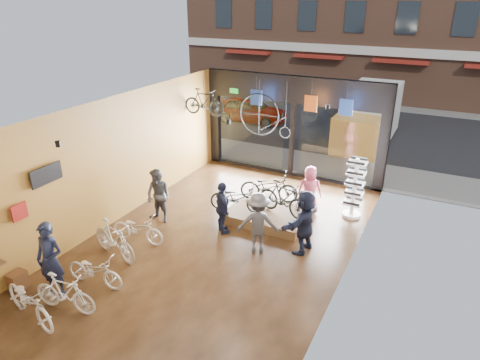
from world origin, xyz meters
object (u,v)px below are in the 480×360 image
Objects in this scene: floor_bike_1 at (65,293)px; customer_0 at (50,260)px; display_bike_right at (269,187)px; floor_bike_0 at (29,301)px; customer_1 at (158,196)px; floor_bike_2 at (94,270)px; floor_bike_4 at (138,229)px; display_bike_left at (238,198)px; display_bike_mid at (284,198)px; sunglasses_rack at (354,188)px; floor_bike_3 at (114,240)px; customer_2 at (222,208)px; customer_3 at (258,223)px; display_platform at (269,215)px; street_car at (249,109)px; customer_4 at (310,190)px; penny_farthing at (267,117)px; box_truck at (367,118)px; hung_bike at (204,102)px; customer_5 at (304,221)px.

customer_0 reaches higher than floor_bike_1.
floor_bike_0 is at bearing 145.65° from display_bike_right.
floor_bike_2 is at bearing -74.68° from customer_1.
floor_bike_4 is at bearing 11.92° from floor_bike_0.
display_bike_left is at bearing -44.32° from floor_bike_4.
customer_1 reaches higher than display_bike_left.
sunglasses_rack is (1.78, 1.39, 0.14)m from display_bike_mid.
floor_bike_3 is at bearing 134.86° from display_bike_left.
display_bike_mid is 1.01m from display_bike_right.
customer_3 is at bearing -155.89° from customer_2.
floor_bike_4 is 0.93× the size of display_bike_left.
floor_bike_2 is 0.90× the size of display_bike_left.
floor_bike_3 is 0.73× the size of display_platform.
floor_bike_0 reaches higher than display_platform.
floor_bike_3 reaches higher than floor_bike_1.
street_car is at bearing 2.60° from floor_bike_1.
customer_1 is 6.01m from sunglasses_rack.
customer_0 is 1.17× the size of customer_4.
customer_0 is 3.95m from customer_1.
penny_farthing is (-1.71, 2.61, 1.67)m from display_bike_mid.
display_bike_right is 1.18× the size of customer_4.
penny_farthing is (-2.35, -6.18, 1.25)m from box_truck.
hung_bike is (-2.58, 2.44, 2.17)m from display_bike_left.
box_truck reaches higher than customer_1.
display_bike_mid is (1.32, 0.44, 0.08)m from display_bike_left.
floor_bike_1 is at bearing 45.25° from customer_4.
box_truck is at bearing -2.17° from floor_bike_0.
customer_1 is (-0.18, 4.81, 0.37)m from floor_bike_0.
display_bike_mid is at bearing -36.04° from floor_bike_2.
penny_farthing is (-3.49, 1.22, 1.53)m from sunglasses_rack.
floor_bike_0 is 1.06× the size of display_bike_left.
sunglasses_rack is at bearing -55.62° from floor_bike_4.
display_platform is at bearing -99.40° from customer_3.
floor_bike_0 is 1.02× the size of customer_5.
customer_2 is at bearing -56.45° from floor_bike_4.
floor_bike_1 is at bearing -122.37° from sunglasses_rack.
street_car is 12.96m from customer_5.
floor_bike_0 is 0.99× the size of customer_0.
customer_3 reaches higher than customer_1.
penny_farthing is (-0.95, 1.94, 1.71)m from display_bike_right.
street_car is at bearing 171.20° from box_truck.
customer_5 is 0.93× the size of sunglasses_rack.
display_bike_left is 1.01× the size of customer_1.
display_bike_left is at bearing -97.15° from customer_5.
display_bike_left is 1.25m from display_bike_right.
hung_bike is at bearing 3.09° from floor_bike_2.
floor_bike_1 is 6.84m from display_bike_right.
customer_4 is at bearing -89.30° from display_bike_right.
customer_0 is at bearing -172.15° from floor_bike_3.
customer_4 is (3.99, 6.55, -0.14)m from customer_0.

